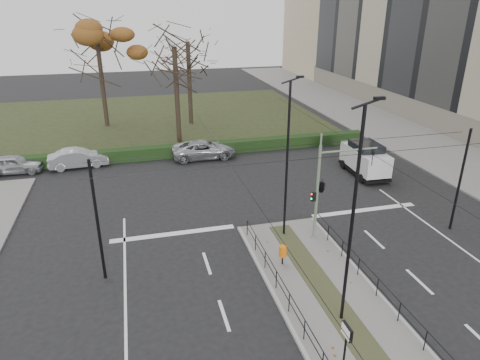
# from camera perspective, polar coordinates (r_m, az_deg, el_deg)

# --- Properties ---
(ground) EXTENTS (140.00, 140.00, 0.00)m
(ground) POSITION_cam_1_polar(r_m,az_deg,el_deg) (21.52, 9.24, -12.02)
(ground) COLOR black
(ground) RESTS_ON ground
(median_island) EXTENTS (4.40, 15.00, 0.14)m
(median_island) POSITION_cam_1_polar(r_m,az_deg,el_deg) (19.68, 12.21, -15.76)
(median_island) COLOR #615E5C
(median_island) RESTS_ON ground
(sidewalk_east) EXTENTS (8.00, 90.00, 0.14)m
(sidewalk_east) POSITION_cam_1_polar(r_m,az_deg,el_deg) (47.45, 18.98, 6.62)
(sidewalk_east) COLOR #615E5C
(sidewalk_east) RESTS_ON ground
(park) EXTENTS (38.00, 26.00, 0.10)m
(park) POSITION_cam_1_polar(r_m,az_deg,el_deg) (49.59, -12.23, 7.96)
(park) COLOR black
(park) RESTS_ON ground
(hedge) EXTENTS (38.00, 1.00, 1.00)m
(hedge) POSITION_cam_1_polar(r_m,az_deg,el_deg) (36.60, -11.15, 3.62)
(hedge) COLOR black
(hedge) RESTS_ON ground
(apartment_block) EXTENTS (13.09, 52.10, 21.64)m
(apartment_block) POSITION_cam_1_polar(r_m,az_deg,el_deg) (53.60, 28.73, 18.14)
(apartment_block) COLOR tan
(apartment_block) RESTS_ON ground
(median_railing) EXTENTS (4.14, 13.24, 0.92)m
(median_railing) POSITION_cam_1_polar(r_m,az_deg,el_deg) (19.07, 12.57, -13.79)
(median_railing) COLOR black
(median_railing) RESTS_ON median_island
(catenary) EXTENTS (20.00, 34.00, 6.00)m
(catenary) POSITION_cam_1_polar(r_m,az_deg,el_deg) (21.14, 8.10, -1.95)
(catenary) COLOR black
(catenary) RESTS_ON ground
(traffic_light) EXTENTS (3.59, 2.06, 5.29)m
(traffic_light) POSITION_cam_1_polar(r_m,az_deg,el_deg) (23.02, 11.01, -0.61)
(traffic_light) COLOR slate
(traffic_light) RESTS_ON median_island
(litter_bin) EXTENTS (0.39, 0.39, 1.00)m
(litter_bin) POSITION_cam_1_polar(r_m,az_deg,el_deg) (21.30, 5.73, -9.46)
(litter_bin) COLOR black
(litter_bin) RESTS_ON median_island
(info_panel) EXTENTS (0.13, 0.59, 2.27)m
(info_panel) POSITION_cam_1_polar(r_m,az_deg,el_deg) (15.38, 13.98, -19.73)
(info_panel) COLOR black
(info_panel) RESTS_ON median_island
(streetlamp_median_near) EXTENTS (0.76, 0.16, 9.09)m
(streetlamp_median_near) POSITION_cam_1_polar(r_m,az_deg,el_deg) (16.38, 14.83, -4.91)
(streetlamp_median_near) COLOR black
(streetlamp_median_near) RESTS_ON median_island
(streetlamp_median_far) EXTENTS (0.73, 0.15, 8.70)m
(streetlamp_median_far) POSITION_cam_1_polar(r_m,az_deg,el_deg) (22.43, 6.35, 2.76)
(streetlamp_median_far) COLOR black
(streetlamp_median_far) RESTS_ON median_island
(parked_car_first) EXTENTS (4.28, 1.86, 1.44)m
(parked_car_first) POSITION_cam_1_polar(r_m,az_deg,el_deg) (36.94, -27.95, 1.88)
(parked_car_first) COLOR #96989D
(parked_car_first) RESTS_ON ground
(parked_car_second) EXTENTS (4.68, 2.03, 1.50)m
(parked_car_second) POSITION_cam_1_polar(r_m,az_deg,el_deg) (36.19, -20.75, 2.75)
(parked_car_second) COLOR #96989D
(parked_car_second) RESTS_ON ground
(parked_car_fourth) EXTENTS (5.34, 2.47, 1.48)m
(parked_car_fourth) POSITION_cam_1_polar(r_m,az_deg,el_deg) (36.05, -4.84, 4.08)
(parked_car_fourth) COLOR #96989D
(parked_car_fourth) RESTS_ON ground
(white_van) EXTENTS (2.29, 4.77, 2.49)m
(white_van) POSITION_cam_1_polar(r_m,az_deg,el_deg) (33.56, 16.33, 2.81)
(white_van) COLOR silver
(white_van) RESTS_ON ground
(rust_tree) EXTENTS (8.67, 8.67, 11.90)m
(rust_tree) POSITION_cam_1_polar(r_m,az_deg,el_deg) (46.32, -18.59, 17.77)
(rust_tree) COLOR black
(rust_tree) RESTS_ON park
(bare_tree_center) EXTENTS (6.14, 6.14, 11.19)m
(bare_tree_center) POSITION_cam_1_polar(r_m,az_deg,el_deg) (45.48, -6.96, 17.08)
(bare_tree_center) COLOR black
(bare_tree_center) RESTS_ON park
(bare_tree_near) EXTENTS (6.86, 6.86, 11.34)m
(bare_tree_near) POSITION_cam_1_polar(r_m,az_deg,el_deg) (39.07, -8.72, 16.27)
(bare_tree_near) COLOR black
(bare_tree_near) RESTS_ON park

